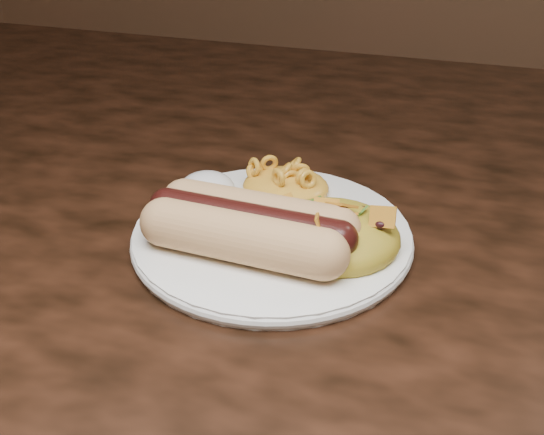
% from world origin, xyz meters
% --- Properties ---
extents(table, '(1.60, 0.90, 0.75)m').
position_xyz_m(table, '(0.00, 0.00, 0.66)').
color(table, '#361B10').
rests_on(table, floor).
extents(plate, '(0.28, 0.28, 0.01)m').
position_xyz_m(plate, '(-0.06, -0.07, 0.76)').
color(plate, white).
rests_on(plate, table).
extents(hotdog, '(0.13, 0.07, 0.04)m').
position_xyz_m(hotdog, '(-0.07, -0.10, 0.78)').
color(hotdog, tan).
rests_on(hotdog, plate).
extents(mac_and_cheese, '(0.09, 0.09, 0.03)m').
position_xyz_m(mac_and_cheese, '(-0.07, -0.01, 0.78)').
color(mac_and_cheese, '#FFB239').
rests_on(mac_and_cheese, plate).
extents(sour_cream, '(0.05, 0.05, 0.03)m').
position_xyz_m(sour_cream, '(-0.13, -0.04, 0.78)').
color(sour_cream, white).
rests_on(sour_cream, plate).
extents(taco_salad, '(0.10, 0.09, 0.04)m').
position_xyz_m(taco_salad, '(-0.01, -0.08, 0.78)').
color(taco_salad, orange).
rests_on(taco_salad, plate).
extents(fork, '(0.03, 0.14, 0.00)m').
position_xyz_m(fork, '(-0.13, -0.08, 0.75)').
color(fork, silver).
rests_on(fork, table).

